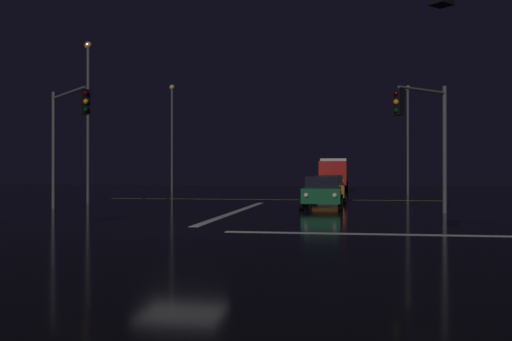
% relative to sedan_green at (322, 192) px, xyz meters
% --- Properties ---
extents(ground, '(120.00, 120.00, 0.10)m').
position_rel_sedan_green_xyz_m(ground, '(-3.72, -11.69, -0.85)').
color(ground, black).
extents(stop_line_north, '(0.35, 14.95, 0.01)m').
position_rel_sedan_green_xyz_m(stop_line_north, '(-3.72, -2.98, -0.80)').
color(stop_line_north, white).
rests_on(stop_line_north, ground).
extents(centre_line_ns, '(22.00, 0.15, 0.01)m').
position_rel_sedan_green_xyz_m(centre_line_ns, '(-3.72, 8.62, -0.80)').
color(centre_line_ns, yellow).
rests_on(centre_line_ns, ground).
extents(crosswalk_bar_east, '(14.95, 0.40, 0.01)m').
position_rel_sedan_green_xyz_m(crosswalk_bar_east, '(5.09, -11.69, -0.80)').
color(crosswalk_bar_east, white).
rests_on(crosswalk_bar_east, ground).
extents(sedan_green, '(2.02, 4.33, 1.57)m').
position_rel_sedan_green_xyz_m(sedan_green, '(0.00, 0.00, 0.00)').
color(sedan_green, '#14512D').
rests_on(sedan_green, ground).
extents(sedan_orange, '(2.02, 4.33, 1.57)m').
position_rel_sedan_green_xyz_m(sedan_orange, '(0.17, 6.28, 0.00)').
color(sedan_orange, '#C66014').
rests_on(sedan_orange, ground).
extents(sedan_white, '(2.02, 4.33, 1.57)m').
position_rel_sedan_green_xyz_m(sedan_white, '(-0.18, 12.45, 0.00)').
color(sedan_white, silver).
rests_on(sedan_white, ground).
extents(sedan_blue, '(2.02, 4.33, 1.57)m').
position_rel_sedan_green_xyz_m(sedan_blue, '(0.08, 18.70, 0.00)').
color(sedan_blue, navy).
rests_on(sedan_blue, ground).
extents(box_truck, '(2.68, 8.28, 3.08)m').
position_rel_sedan_green_xyz_m(box_truck, '(0.01, 25.98, 0.91)').
color(box_truck, red).
rests_on(box_truck, ground).
extents(traffic_signal_nw, '(3.41, 3.41, 5.66)m').
position_rel_sedan_green_xyz_m(traffic_signal_nw, '(-11.44, -3.97, 3.14)').
color(traffic_signal_nw, '#4C4C51').
rests_on(traffic_signal_nw, ground).
extents(traffic_signal_ne, '(2.45, 2.45, 5.51)m').
position_rel_sedan_green_xyz_m(traffic_signal_ne, '(4.41, -3.55, 2.96)').
color(traffic_signal_ne, '#4C4C51').
rests_on(traffic_signal_ne, ground).
extents(streetlamp_left_near, '(0.44, 0.44, 9.32)m').
position_rel_sedan_green_xyz_m(streetlamp_left_near, '(-13.53, 2.62, 4.55)').
color(streetlamp_left_near, '#424247').
rests_on(streetlamp_left_near, ground).
extents(streetlamp_right_far, '(0.44, 0.44, 8.75)m').
position_rel_sedan_green_xyz_m(streetlamp_right_far, '(6.09, 18.62, 4.26)').
color(streetlamp_right_far, '#424247').
rests_on(streetlamp_right_far, ground).
extents(streetlamp_left_far, '(0.44, 0.44, 9.30)m').
position_rel_sedan_green_xyz_m(streetlamp_left_far, '(-13.53, 18.62, 4.54)').
color(streetlamp_left_far, '#424247').
rests_on(streetlamp_left_far, ground).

